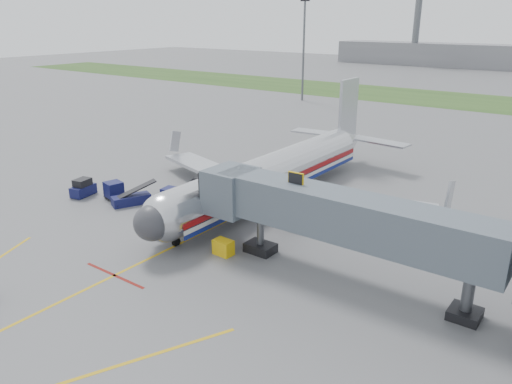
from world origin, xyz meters
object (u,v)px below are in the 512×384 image
Objects in this scene: airliner at (272,173)px; baggage_tug at (83,188)px; ramp_worker at (235,185)px; belt_loader at (132,199)px.

airliner is 19.02m from baggage_tug.
ramp_worker is (11.85, 9.48, 0.13)m from baggage_tug.
belt_loader is at bearing 12.62° from baggage_tug.
baggage_tug is at bearing 172.16° from ramp_worker.
baggage_tug is 15.18m from ramp_worker.
ramp_worker is at bearing 53.37° from belt_loader.
ramp_worker is (-3.90, -1.01, -1.73)m from airliner.
airliner is 13.06× the size of baggage_tug.
airliner is at bearing 42.67° from belt_loader.
ramp_worker is at bearing 38.66° from baggage_tug.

